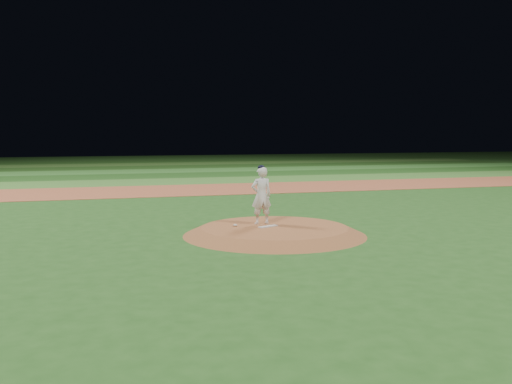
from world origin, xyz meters
TOP-DOWN VIEW (x-y plane):
  - ground at (0.00, 0.00)m, footprint 120.00×120.00m
  - infield_dirt_band at (0.00, 14.00)m, footprint 70.00×6.00m
  - outfield_stripe_0 at (0.00, 19.50)m, footprint 70.00×5.00m
  - outfield_stripe_1 at (0.00, 24.50)m, footprint 70.00×5.00m
  - outfield_stripe_2 at (0.00, 29.50)m, footprint 70.00×5.00m
  - outfield_stripe_3 at (0.00, 34.50)m, footprint 70.00×5.00m
  - outfield_stripe_4 at (0.00, 39.50)m, footprint 70.00×5.00m
  - outfield_stripe_5 at (0.00, 44.50)m, footprint 70.00×5.00m
  - pitchers_mound at (0.00, 0.00)m, footprint 5.50×5.50m
  - pitching_rubber at (-0.20, 0.03)m, footprint 0.67×0.42m
  - rosin_bag at (-1.12, 0.41)m, footprint 0.13×0.13m
  - pitcher_on_mound at (-0.24, 0.60)m, footprint 0.66×0.45m

SIDE VIEW (x-z plane):
  - ground at x=0.00m, z-range 0.00..0.00m
  - outfield_stripe_0 at x=0.00m, z-range 0.00..0.02m
  - outfield_stripe_1 at x=0.00m, z-range 0.00..0.02m
  - outfield_stripe_2 at x=0.00m, z-range 0.00..0.02m
  - outfield_stripe_3 at x=0.00m, z-range 0.00..0.02m
  - outfield_stripe_4 at x=0.00m, z-range 0.00..0.02m
  - outfield_stripe_5 at x=0.00m, z-range 0.00..0.02m
  - infield_dirt_band at x=0.00m, z-range 0.00..0.02m
  - pitchers_mound at x=0.00m, z-range 0.00..0.25m
  - pitching_rubber at x=-0.20m, z-range 0.25..0.28m
  - rosin_bag at x=-1.12m, z-range 0.25..0.32m
  - pitcher_on_mound at x=-0.24m, z-range 0.23..2.06m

